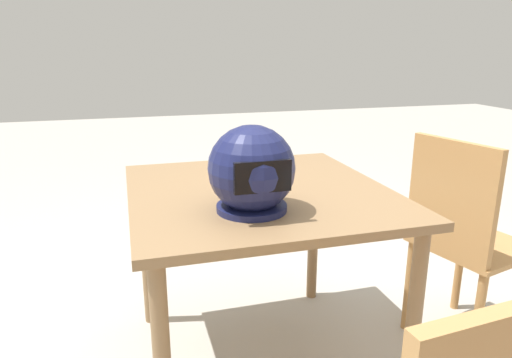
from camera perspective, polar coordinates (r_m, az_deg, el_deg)
dining_table at (r=1.73m, az=0.36°, el=-4.14°), size 0.93×0.96×0.74m
pizza_plate at (r=1.82m, az=-0.34°, el=0.12°), size 0.30×0.30×0.01m
pizza at (r=1.81m, az=-0.34°, el=0.68°), size 0.24×0.24×0.05m
motorcycle_helmet at (r=1.44m, az=-0.53°, el=1.03°), size 0.27×0.27×0.27m
chair_side at (r=2.07m, az=23.87°, el=-6.14°), size 0.48×0.48×0.90m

